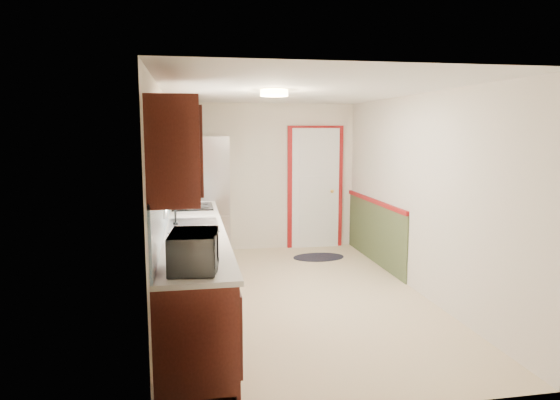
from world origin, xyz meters
name	(u,v)px	position (x,y,z in m)	size (l,w,h in m)	color
room_shell	(297,197)	(0.00, 0.00, 1.20)	(3.20, 5.20, 2.52)	beige
kitchen_run	(190,239)	(-1.24, -0.29, 0.81)	(0.63, 4.00, 2.20)	#3E140E
back_wall_trim	(327,197)	(0.99, 2.21, 0.89)	(1.12, 2.30, 2.08)	maroon
ceiling_fixture	(274,93)	(-0.30, -0.20, 2.36)	(0.30, 0.30, 0.06)	#FFD88C
microwave	(194,247)	(-1.20, -1.95, 1.11)	(0.51, 0.28, 0.35)	white
refrigerator	(203,198)	(-1.02, 2.05, 0.94)	(0.80, 0.79, 1.88)	#B7B7BC
rug	(319,257)	(0.73, 1.73, 0.01)	(0.80, 0.51, 0.01)	black
cooktop	(193,207)	(-1.19, 1.10, 0.95)	(0.53, 0.64, 0.02)	black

